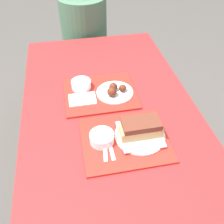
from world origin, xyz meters
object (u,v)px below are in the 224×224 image
tray_far (100,93)px  wings_plate_far (115,91)px  bowl_coleslaw_far (81,84)px  bowl_coleslaw_near (102,137)px  person_seated_across (84,26)px  brisket_sandwich_plate (140,130)px  tray_near (125,140)px

tray_far → wings_plate_far: 0.09m
tray_far → bowl_coleslaw_far: bearing=147.6°
bowl_coleslaw_near → wings_plate_far: wings_plate_far is taller
person_seated_across → brisket_sandwich_plate: bearing=-84.4°
tray_far → bowl_coleslaw_near: bowl_coleslaw_near is taller
tray_near → tray_far: bearing=99.3°
wings_plate_far → person_seated_across: person_seated_across is taller
brisket_sandwich_plate → wings_plate_far: bearing=98.9°
wings_plate_far → person_seated_across: bearing=94.4°
tray_near → person_seated_across: 1.25m
bowl_coleslaw_near → wings_plate_far: size_ratio=0.54×
bowl_coleslaw_near → brisket_sandwich_plate: bearing=-0.7°
bowl_coleslaw_far → person_seated_across: (0.10, 0.83, -0.04)m
bowl_coleslaw_far → tray_far: bearing=-32.4°
bowl_coleslaw_near → brisket_sandwich_plate: size_ratio=0.47×
tray_near → tray_far: (-0.06, 0.35, 0.00)m
brisket_sandwich_plate → bowl_coleslaw_far: brisket_sandwich_plate is taller
tray_far → wings_plate_far: (0.08, -0.02, 0.02)m
brisket_sandwich_plate → tray_far: bearing=110.3°
tray_near → wings_plate_far: wings_plate_far is taller
bowl_coleslaw_far → person_seated_across: bearing=82.9°
tray_near → bowl_coleslaw_near: bearing=176.0°
bowl_coleslaw_far → person_seated_across: 0.84m
bowl_coleslaw_near → bowl_coleslaw_far: (-0.05, 0.41, 0.00)m
bowl_coleslaw_far → bowl_coleslaw_near: bearing=-83.0°
tray_far → brisket_sandwich_plate: size_ratio=1.68×
bowl_coleslaw_far → wings_plate_far: (0.17, -0.08, -0.01)m
bowl_coleslaw_near → wings_plate_far: 0.35m
brisket_sandwich_plate → wings_plate_far: size_ratio=1.15×
tray_far → tray_near: bearing=-80.7°
tray_far → bowl_coleslaw_near: bearing=-97.5°
bowl_coleslaw_near → brisket_sandwich_plate: (0.18, -0.00, 0.01)m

